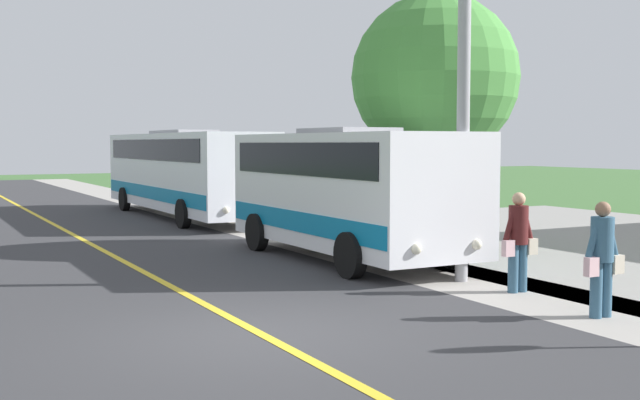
{
  "coord_description": "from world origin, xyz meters",
  "views": [
    {
      "loc": [
        4.23,
        9.76,
        2.58
      ],
      "look_at": [
        -3.5,
        -4.9,
        1.4
      ],
      "focal_mm": 44.59,
      "sensor_mm": 36.0,
      "label": 1
    }
  ],
  "objects_px": {
    "tree_curbside": "(435,78)",
    "shuttle_bus_front": "(348,187)",
    "transit_bus_rear": "(183,169)",
    "pedestrian_waiting": "(518,239)",
    "street_light_pole": "(459,23)",
    "pedestrian_with_bags": "(602,255)"
  },
  "relations": [
    {
      "from": "pedestrian_with_bags",
      "to": "pedestrian_waiting",
      "type": "distance_m",
      "value": 2.13
    },
    {
      "from": "street_light_pole",
      "to": "shuttle_bus_front",
      "type": "bearing_deg",
      "value": -84.21
    },
    {
      "from": "pedestrian_waiting",
      "to": "street_light_pole",
      "type": "distance_m",
      "value": 4.08
    },
    {
      "from": "tree_curbside",
      "to": "shuttle_bus_front",
      "type": "bearing_deg",
      "value": 14.22
    },
    {
      "from": "transit_bus_rear",
      "to": "pedestrian_waiting",
      "type": "xyz_separation_m",
      "value": [
        -0.68,
        16.33,
        -0.74
      ]
    },
    {
      "from": "pedestrian_with_bags",
      "to": "pedestrian_waiting",
      "type": "height_order",
      "value": "pedestrian_waiting"
    },
    {
      "from": "transit_bus_rear",
      "to": "pedestrian_with_bags",
      "type": "distance_m",
      "value": 18.47
    },
    {
      "from": "transit_bus_rear",
      "to": "shuttle_bus_front",
      "type": "bearing_deg",
      "value": 90.21
    },
    {
      "from": "pedestrian_waiting",
      "to": "street_light_pole",
      "type": "relative_size",
      "value": 0.2
    },
    {
      "from": "transit_bus_rear",
      "to": "pedestrian_with_bags",
      "type": "height_order",
      "value": "transit_bus_rear"
    },
    {
      "from": "street_light_pole",
      "to": "transit_bus_rear",
      "type": "bearing_deg",
      "value": -88.49
    },
    {
      "from": "pedestrian_waiting",
      "to": "tree_curbside",
      "type": "relative_size",
      "value": 0.28
    },
    {
      "from": "shuttle_bus_front",
      "to": "pedestrian_waiting",
      "type": "xyz_separation_m",
      "value": [
        -0.64,
        4.82,
        -0.67
      ]
    },
    {
      "from": "shuttle_bus_front",
      "to": "street_light_pole",
      "type": "distance_m",
      "value": 4.72
    },
    {
      "from": "transit_bus_rear",
      "to": "pedestrian_with_bags",
      "type": "xyz_separation_m",
      "value": [
        -0.4,
        18.45,
        -0.74
      ]
    },
    {
      "from": "shuttle_bus_front",
      "to": "street_light_pole",
      "type": "bearing_deg",
      "value": 95.79
    },
    {
      "from": "shuttle_bus_front",
      "to": "tree_curbside",
      "type": "bearing_deg",
      "value": -165.78
    },
    {
      "from": "pedestrian_waiting",
      "to": "tree_curbside",
      "type": "distance_m",
      "value": 6.8
    },
    {
      "from": "pedestrian_waiting",
      "to": "tree_curbside",
      "type": "bearing_deg",
      "value": -111.88
    },
    {
      "from": "pedestrian_with_bags",
      "to": "shuttle_bus_front",
      "type": "bearing_deg",
      "value": -87.03
    },
    {
      "from": "transit_bus_rear",
      "to": "pedestrian_waiting",
      "type": "height_order",
      "value": "transit_bus_rear"
    },
    {
      "from": "tree_curbside",
      "to": "transit_bus_rear",
      "type": "bearing_deg",
      "value": -74.91
    }
  ]
}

